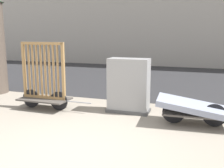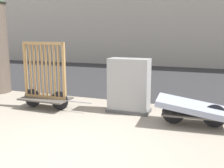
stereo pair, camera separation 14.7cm
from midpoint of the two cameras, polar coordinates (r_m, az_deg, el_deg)
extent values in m
plane|color=gray|center=(4.60, -9.59, -15.19)|extent=(60.00, 60.00, 0.00)
cube|color=#2D2D30|center=(12.21, 10.24, 1.26)|extent=(56.00, 8.97, 0.01)
cube|color=#4C4742|center=(7.34, -13.70, -3.10)|extent=(1.35, 0.72, 0.04)
cylinder|color=black|center=(7.11, -10.78, -3.60)|extent=(0.51, 0.04, 0.51)
cylinder|color=black|center=(7.59, -16.41, -2.93)|extent=(0.51, 0.04, 0.51)
cylinder|color=gray|center=(6.82, -6.58, -3.92)|extent=(0.70, 0.03, 0.03)
cube|color=#A87F4C|center=(7.32, -13.72, -2.69)|extent=(1.28, 0.08, 0.07)
cube|color=#A87F4C|center=(7.13, -14.24, 8.58)|extent=(1.28, 0.08, 0.07)
cube|color=#A87F4C|center=(7.55, -17.74, 3.04)|extent=(0.07, 0.07, 1.50)
cube|color=#A87F4C|center=(6.87, -9.83, 2.67)|extent=(0.07, 0.07, 1.50)
cube|color=#A87F4C|center=(7.45, -16.77, 3.00)|extent=(0.04, 0.05, 1.43)
cube|color=#A87F4C|center=(7.38, -15.99, 2.96)|extent=(0.04, 0.05, 1.43)
cube|color=#A87F4C|center=(7.30, -15.19, 2.93)|extent=(0.04, 0.05, 1.43)
cube|color=#A87F4C|center=(7.23, -14.38, 2.89)|extent=(0.04, 0.05, 1.43)
cube|color=#A87F4C|center=(7.16, -13.55, 2.85)|extent=(0.04, 0.05, 1.43)
cube|color=#A87F4C|center=(7.09, -12.71, 2.81)|extent=(0.04, 0.05, 1.43)
cube|color=#A87F4C|center=(7.02, -11.85, 2.77)|extent=(0.04, 0.05, 1.43)
cube|color=#A87F4C|center=(6.95, -10.97, 2.73)|extent=(0.04, 0.05, 1.43)
cube|color=#4C4742|center=(6.12, 18.00, -6.12)|extent=(1.39, 0.80, 0.04)
cylinder|color=black|center=(6.16, 22.07, -6.49)|extent=(0.51, 0.07, 0.51)
cylinder|color=black|center=(6.13, 13.89, -6.08)|extent=(0.51, 0.07, 0.51)
cube|color=#8C93A8|center=(6.08, 18.08, -4.81)|extent=(1.69, 0.99, 0.37)
cube|color=#4C4C4C|center=(6.90, 4.26, -5.73)|extent=(1.10, 0.54, 0.08)
cube|color=gray|center=(6.74, 4.34, -0.36)|extent=(1.04, 0.48, 1.40)
camera|label=1|loc=(0.07, -89.34, 0.13)|focal=42.00mm
camera|label=2|loc=(0.07, 90.66, -0.13)|focal=42.00mm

